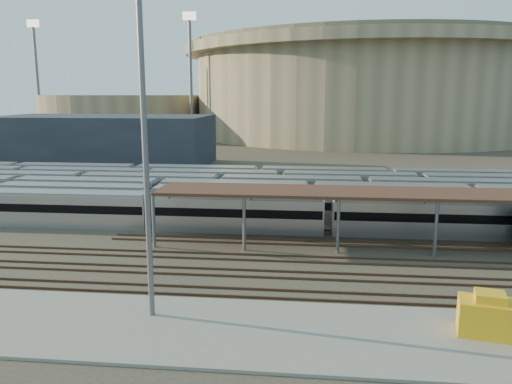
% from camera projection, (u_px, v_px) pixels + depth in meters
% --- Properties ---
extents(ground, '(420.00, 420.00, 0.00)m').
position_uv_depth(ground, '(236.00, 254.00, 45.19)').
color(ground, '#383026').
rests_on(ground, ground).
extents(apron, '(50.00, 9.00, 0.20)m').
position_uv_depth(apron, '(122.00, 325.00, 31.05)').
color(apron, gray).
rests_on(apron, ground).
extents(subway_trains, '(125.70, 23.90, 3.60)m').
position_uv_depth(subway_trains, '(282.00, 195.00, 62.57)').
color(subway_trains, silver).
rests_on(subway_trains, ground).
extents(inspection_shed, '(60.30, 6.00, 5.30)m').
position_uv_depth(inspection_shed, '(479.00, 197.00, 45.83)').
color(inspection_shed, slate).
rests_on(inspection_shed, ground).
extents(empty_tracks, '(170.00, 9.62, 0.18)m').
position_uv_depth(empty_tracks, '(227.00, 272.00, 40.29)').
color(empty_tracks, '#4C3323').
rests_on(empty_tracks, ground).
extents(stadium, '(124.00, 124.00, 32.50)m').
position_uv_depth(stadium, '(363.00, 88.00, 176.00)').
color(stadium, gray).
rests_on(stadium, ground).
extents(secondary_arena, '(56.00, 56.00, 14.00)m').
position_uv_depth(secondary_arena, '(122.00, 115.00, 176.96)').
color(secondary_arena, gray).
rests_on(secondary_arena, ground).
extents(service_building, '(42.00, 20.00, 10.00)m').
position_uv_depth(service_building, '(105.00, 141.00, 101.55)').
color(service_building, '#1E232D').
rests_on(service_building, ground).
extents(floodlight_0, '(4.00, 1.00, 38.40)m').
position_uv_depth(floodlight_0, '(191.00, 73.00, 151.68)').
color(floodlight_0, slate).
rests_on(floodlight_0, ground).
extents(floodlight_1, '(4.00, 1.00, 38.40)m').
position_uv_depth(floodlight_1, '(37.00, 75.00, 167.20)').
color(floodlight_1, slate).
rests_on(floodlight_1, ground).
extents(floodlight_3, '(4.00, 1.00, 38.40)m').
position_uv_depth(floodlight_3, '(269.00, 78.00, 198.38)').
color(floodlight_3, slate).
rests_on(floodlight_3, ground).
extents(yard_light_pole, '(0.81, 0.36, 20.98)m').
position_uv_depth(yard_light_pole, '(145.00, 152.00, 30.29)').
color(yard_light_pole, slate).
rests_on(yard_light_pole, apron).
extents(yellow_equipment, '(3.72, 2.76, 2.10)m').
position_uv_depth(yellow_equipment, '(488.00, 318.00, 29.49)').
color(yellow_equipment, gold).
rests_on(yellow_equipment, apron).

